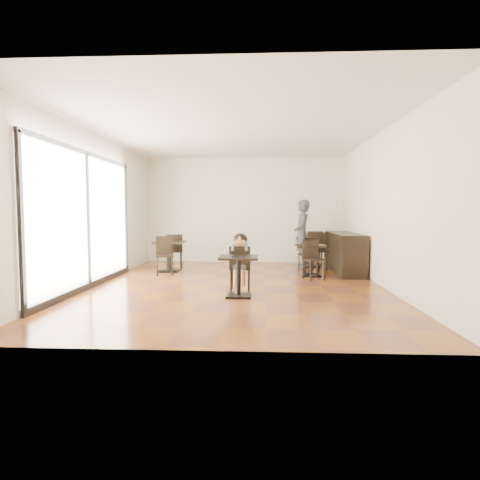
# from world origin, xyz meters

# --- Properties ---
(floor) EXTENTS (6.00, 8.00, 0.01)m
(floor) POSITION_xyz_m (0.00, 0.00, 0.00)
(floor) COLOR brown
(floor) RESTS_ON ground
(ceiling) EXTENTS (6.00, 8.00, 0.01)m
(ceiling) POSITION_xyz_m (0.00, 0.00, 3.20)
(ceiling) COLOR white
(ceiling) RESTS_ON floor
(wall_back) EXTENTS (6.00, 0.01, 3.20)m
(wall_back) POSITION_xyz_m (0.00, 4.00, 1.60)
(wall_back) COLOR white
(wall_back) RESTS_ON floor
(wall_front) EXTENTS (6.00, 0.01, 3.20)m
(wall_front) POSITION_xyz_m (0.00, -4.00, 1.60)
(wall_front) COLOR white
(wall_front) RESTS_ON floor
(wall_left) EXTENTS (0.01, 8.00, 3.20)m
(wall_left) POSITION_xyz_m (-3.00, 0.00, 1.60)
(wall_left) COLOR white
(wall_left) RESTS_ON floor
(wall_right) EXTENTS (0.01, 8.00, 3.20)m
(wall_right) POSITION_xyz_m (3.00, 0.00, 1.60)
(wall_right) COLOR white
(wall_right) RESTS_ON floor
(storefront_window) EXTENTS (0.04, 4.50, 2.60)m
(storefront_window) POSITION_xyz_m (-2.97, -0.50, 1.40)
(storefront_window) COLOR white
(storefront_window) RESTS_ON floor
(child_table) EXTENTS (0.70, 0.70, 0.74)m
(child_table) POSITION_xyz_m (0.10, -1.14, 0.37)
(child_table) COLOR black
(child_table) RESTS_ON floor
(child_chair) EXTENTS (0.40, 0.40, 0.89)m
(child_chair) POSITION_xyz_m (0.10, -0.59, 0.44)
(child_chair) COLOR black
(child_chair) RESTS_ON floor
(child) EXTENTS (0.40, 0.56, 1.12)m
(child) POSITION_xyz_m (0.10, -0.59, 0.56)
(child) COLOR slate
(child) RESTS_ON child_chair
(plate) EXTENTS (0.25, 0.25, 0.01)m
(plate) POSITION_xyz_m (0.10, -1.24, 0.75)
(plate) COLOR black
(plate) RESTS_ON child_table
(pizza_slice) EXTENTS (0.26, 0.20, 0.06)m
(pizza_slice) POSITION_xyz_m (0.10, -0.78, 0.97)
(pizza_slice) COLOR tan
(pizza_slice) RESTS_ON child
(adult_patron) EXTENTS (0.47, 0.69, 1.87)m
(adult_patron) POSITION_xyz_m (1.64, 2.70, 0.94)
(adult_patron) COLOR #3F3E44
(adult_patron) RESTS_ON floor
(cafe_table_mid) EXTENTS (0.92, 0.92, 0.75)m
(cafe_table_mid) POSITION_xyz_m (1.71, 1.32, 0.37)
(cafe_table_mid) COLOR black
(cafe_table_mid) RESTS_ON floor
(cafe_table_left) EXTENTS (0.90, 0.90, 0.78)m
(cafe_table_left) POSITION_xyz_m (-1.84, 1.87, 0.39)
(cafe_table_left) COLOR black
(cafe_table_left) RESTS_ON floor
(cafe_table_back) EXTENTS (0.79, 0.79, 0.82)m
(cafe_table_back) POSITION_xyz_m (1.91, 3.00, 0.41)
(cafe_table_back) COLOR black
(cafe_table_back) RESTS_ON floor
(chair_mid_a) EXTENTS (0.52, 0.52, 0.90)m
(chair_mid_a) POSITION_xyz_m (1.71, 1.87, 0.45)
(chair_mid_a) COLOR black
(chair_mid_a) RESTS_ON floor
(chair_mid_b) EXTENTS (0.52, 0.52, 0.90)m
(chair_mid_b) POSITION_xyz_m (1.71, 0.77, 0.45)
(chair_mid_b) COLOR black
(chair_mid_b) RESTS_ON floor
(chair_left_a) EXTENTS (0.51, 0.51, 0.94)m
(chair_left_a) POSITION_xyz_m (-1.84, 2.42, 0.47)
(chair_left_a) COLOR black
(chair_left_a) RESTS_ON floor
(chair_left_b) EXTENTS (0.51, 0.51, 0.94)m
(chair_left_b) POSITION_xyz_m (-1.84, 1.32, 0.47)
(chair_left_b) COLOR black
(chair_left_b) RESTS_ON floor
(chair_back_a) EXTENTS (0.45, 0.45, 0.98)m
(chair_back_a) POSITION_xyz_m (2.08, 3.50, 0.49)
(chair_back_a) COLOR black
(chair_back_a) RESTS_ON floor
(chair_back_b) EXTENTS (0.45, 0.45, 0.98)m
(chair_back_b) POSITION_xyz_m (2.08, 2.45, 0.49)
(chair_back_b) COLOR black
(chair_back_b) RESTS_ON floor
(service_counter) EXTENTS (0.60, 2.40, 1.00)m
(service_counter) POSITION_xyz_m (2.65, 2.00, 0.50)
(service_counter) COLOR black
(service_counter) RESTS_ON floor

